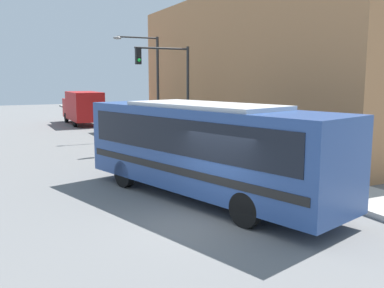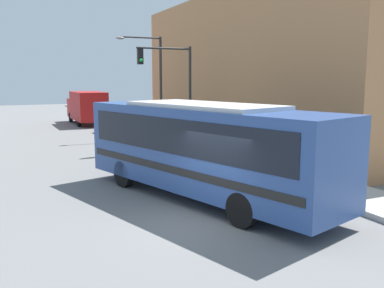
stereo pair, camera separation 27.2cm
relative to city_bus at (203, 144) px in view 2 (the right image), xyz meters
The scene contains 11 objects.
ground_plane 3.10m from the city_bus, 114.81° to the right, with size 120.00×120.00×0.00m, color slate.
sidewalk 18.45m from the city_bus, 75.27° to the left, with size 2.41×70.00×0.18m.
building_facade 13.61m from the city_bus, 48.34° to the left, with size 6.00×22.43×9.10m.
city_bus is the anchor object (origin of this frame).
delivery_truck 25.74m from the city_bus, 87.11° to the left, with size 2.36×7.08×2.89m.
fire_hydrant 5.64m from the city_bus, 42.17° to the left, with size 0.24×0.32×0.74m.
traffic_light_pole 10.84m from the city_bus, 72.82° to the left, with size 3.28×0.35×5.67m.
parking_meter 7.63m from the city_bus, 57.63° to the left, with size 0.14×0.14×1.25m.
street_lamp 15.80m from the city_bus, 75.79° to the left, with size 3.16×0.28×6.64m.
pedestrian_near_corner 11.45m from the city_bus, 63.35° to the left, with size 0.34×0.34×1.74m.
pedestrian_mid_block 10.28m from the city_bus, 62.15° to the left, with size 0.34×0.34×1.86m.
Camera 2 is at (-5.26, -10.36, 4.05)m, focal length 40.00 mm.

